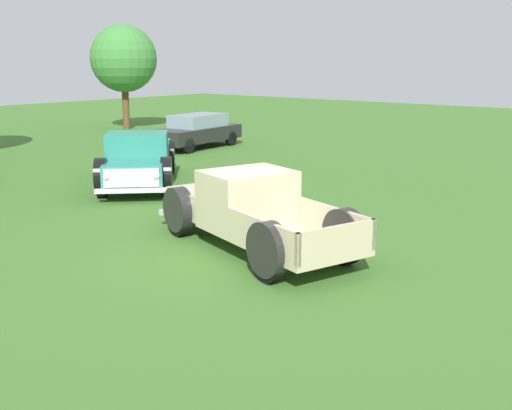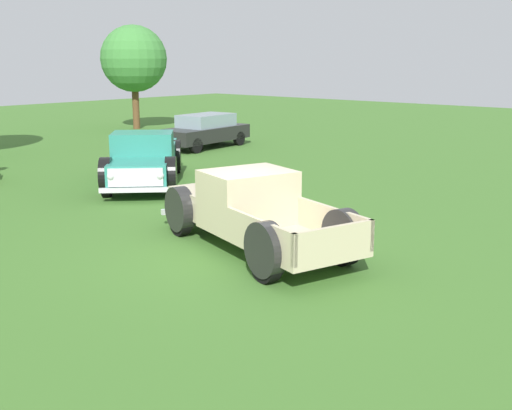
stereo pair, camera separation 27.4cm
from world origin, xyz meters
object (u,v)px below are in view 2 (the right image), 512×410
Objects in this scene: pickup_truck_foreground at (246,210)px; sedan_distant_a at (205,130)px; pickup_truck_behind_left at (143,161)px; oak_tree_east at (134,59)px.

pickup_truck_foreground reaches higher than sedan_distant_a.
pickup_truck_behind_left reaches higher than pickup_truck_foreground.
oak_tree_east is at bearing 57.16° from pickup_truck_foreground.
pickup_truck_foreground is at bearing -131.16° from sedan_distant_a.
sedan_distant_a is (6.92, 4.47, -0.02)m from pickup_truck_behind_left.
pickup_truck_foreground is 6.69m from pickup_truck_behind_left.
oak_tree_east is (9.59, 12.40, 2.89)m from pickup_truck_behind_left.
oak_tree_east reaches higher than pickup_truck_behind_left.
pickup_truck_foreground is 1.06× the size of pickup_truck_behind_left.
pickup_truck_foreground is 0.98× the size of oak_tree_east.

